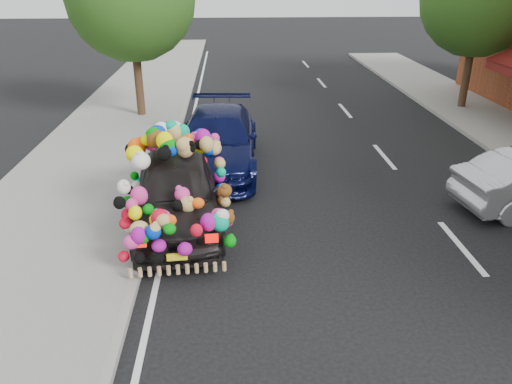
# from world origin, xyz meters

# --- Properties ---
(ground) EXTENTS (100.00, 100.00, 0.00)m
(ground) POSITION_xyz_m (0.00, 0.00, 0.00)
(ground) COLOR black
(ground) RESTS_ON ground
(sidewalk) EXTENTS (4.00, 60.00, 0.12)m
(sidewalk) POSITION_xyz_m (-4.30, 0.00, 0.06)
(sidewalk) COLOR gray
(sidewalk) RESTS_ON ground
(kerb) EXTENTS (0.15, 60.00, 0.13)m
(kerb) POSITION_xyz_m (-2.35, 0.00, 0.07)
(kerb) COLOR gray
(kerb) RESTS_ON ground
(lane_markings) EXTENTS (6.00, 50.00, 0.01)m
(lane_markings) POSITION_xyz_m (3.60, 0.00, 0.01)
(lane_markings) COLOR silver
(lane_markings) RESTS_ON ground
(plush_art_car) EXTENTS (2.41, 4.58, 2.09)m
(plush_art_car) POSITION_xyz_m (-1.80, 1.29, 1.07)
(plush_art_car) COLOR black
(plush_art_car) RESTS_ON ground
(navy_sedan) EXTENTS (2.28, 5.11, 1.46)m
(navy_sedan) POSITION_xyz_m (-1.04, 4.50, 0.73)
(navy_sedan) COLOR #070B32
(navy_sedan) RESTS_ON ground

